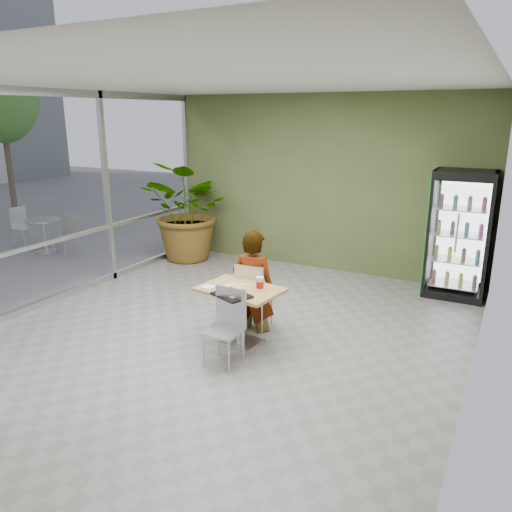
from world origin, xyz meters
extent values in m
plane|color=gray|center=(0.00, 0.00, 0.00)|extent=(7.00, 7.00, 0.00)
cube|color=tan|center=(0.32, -0.05, 0.73)|extent=(1.07, 0.81, 0.04)
cylinder|color=#B0B1B4|center=(0.32, -0.05, 0.36)|extent=(0.10, 0.10, 0.71)
cube|color=#B0B1B4|center=(0.32, -0.05, 0.02)|extent=(0.54, 0.45, 0.04)
cube|color=#B0B1B4|center=(0.24, 0.50, 0.44)|extent=(0.44, 0.44, 0.03)
cube|color=#B0B1B4|center=(0.25, 0.30, 0.69)|extent=(0.41, 0.06, 0.49)
cylinder|color=#B0B1B4|center=(0.40, 0.69, 0.22)|extent=(0.02, 0.02, 0.44)
cylinder|color=#B0B1B4|center=(0.04, 0.66, 0.22)|extent=(0.02, 0.02, 0.44)
cylinder|color=#B0B1B4|center=(0.43, 0.33, 0.22)|extent=(0.02, 0.02, 0.44)
cylinder|color=#B0B1B4|center=(0.07, 0.31, 0.22)|extent=(0.02, 0.02, 0.44)
cube|color=#B0B1B4|center=(0.42, -0.63, 0.43)|extent=(0.40, 0.40, 0.03)
cube|color=#B0B1B4|center=(0.42, -0.45, 0.66)|extent=(0.40, 0.03, 0.47)
cylinder|color=#B0B1B4|center=(0.26, -0.81, 0.21)|extent=(0.02, 0.02, 0.43)
cylinder|color=#B0B1B4|center=(0.60, -0.80, 0.21)|extent=(0.02, 0.02, 0.43)
cylinder|color=#B0B1B4|center=(0.25, -0.47, 0.21)|extent=(0.02, 0.02, 0.43)
cylinder|color=#B0B1B4|center=(0.59, -0.46, 0.21)|extent=(0.02, 0.02, 0.43)
imported|color=black|center=(0.24, 0.45, 0.54)|extent=(0.65, 0.45, 1.68)
cylinder|color=silver|center=(0.24, -0.04, 0.76)|extent=(0.26, 0.26, 0.01)
cylinder|color=silver|center=(0.57, -0.01, 0.83)|extent=(0.09, 0.09, 0.16)
cylinder|color=#B8140B|center=(0.57, -0.01, 0.83)|extent=(0.09, 0.09, 0.09)
cylinder|color=silver|center=(0.57, -0.01, 0.91)|extent=(0.10, 0.10, 0.01)
cube|color=silver|center=(-0.03, -0.23, 0.76)|extent=(0.15, 0.15, 0.02)
cube|color=black|center=(0.37, -0.34, 0.76)|extent=(0.53, 0.46, 0.03)
cube|color=black|center=(2.48, 3.11, 1.01)|extent=(0.92, 0.72, 2.01)
cube|color=#179925|center=(2.02, 3.11, 1.01)|extent=(0.03, 0.69, 1.97)
cube|color=silver|center=(2.48, 2.77, 1.03)|extent=(0.73, 0.03, 1.61)
imported|color=#2F5D25|center=(-2.45, 2.81, 0.99)|extent=(2.13, 1.96, 1.98)
camera|label=1|loc=(3.25, -5.12, 2.84)|focal=35.00mm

